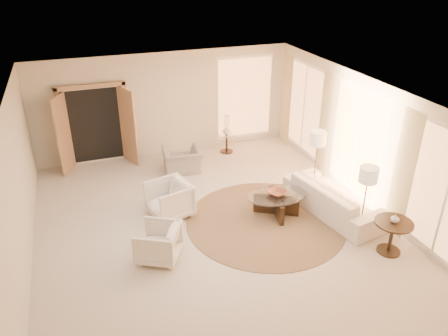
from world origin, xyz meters
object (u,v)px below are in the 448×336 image
object	(u,v)px
armchair_left	(169,198)
end_table	(392,232)
side_table	(227,141)
bowl	(277,193)
floor_lamp_near	(318,141)
side_vase	(227,130)
armchair_right	(158,241)
coffee_table	(276,202)
accent_chair	(182,156)
floor_lamp_far	(368,178)
end_vase	(395,219)
sofa	(333,198)

from	to	relation	value
armchair_left	end_table	bearing A→B (deg)	39.03
side_table	bowl	distance (m)	3.42
floor_lamp_near	bowl	world-z (taller)	floor_lamp_near
floor_lamp_near	side_vase	world-z (taller)	floor_lamp_near
armchair_right	end_table	distance (m)	4.35
coffee_table	side_vase	bearing A→B (deg)	88.40
bowl	armchair_left	bearing A→B (deg)	161.59
armchair_left	side_vase	xyz separation A→B (m)	(2.27, 2.69, 0.23)
armchair_left	accent_chair	size ratio (longest dim) A/B	0.90
armchair_right	coffee_table	size ratio (longest dim) A/B	0.44
accent_chair	coffee_table	xyz separation A→B (m)	(1.39, -2.68, -0.11)
floor_lamp_far	bowl	bearing A→B (deg)	136.26
armchair_right	accent_chair	bearing A→B (deg)	-172.50
floor_lamp_far	end_vase	xyz separation A→B (m)	(0.17, -0.70, -0.53)
end_table	side_table	world-z (taller)	end_table
sofa	armchair_right	size ratio (longest dim) A/B	3.15
sofa	floor_lamp_near	world-z (taller)	floor_lamp_near
coffee_table	end_table	xyz separation A→B (m)	(1.45, -1.92, 0.15)
sofa	side_vase	xyz separation A→B (m)	(-1.09, 3.76, 0.31)
side_vase	side_table	bearing A→B (deg)	-116.57
floor_lamp_near	floor_lamp_far	world-z (taller)	floor_lamp_near
accent_chair	floor_lamp_near	xyz separation A→B (m)	(2.65, -2.08, 0.89)
side_table	floor_lamp_far	xyz separation A→B (m)	(1.19, -4.64, 0.94)
armchair_right	side_vase	bearing A→B (deg)	174.51
armchair_left	end_table	xyz separation A→B (m)	(3.62, -2.65, 0.03)
end_table	end_vase	distance (m)	0.29
coffee_table	floor_lamp_far	size ratio (longest dim) A/B	1.16
side_table	bowl	size ratio (longest dim) A/B	1.42
sofa	bowl	distance (m)	1.25
armchair_right	accent_chair	size ratio (longest dim) A/B	0.80
armchair_left	end_table	world-z (taller)	armchair_left
floor_lamp_far	sofa	bearing A→B (deg)	96.32
coffee_table	side_table	bearing A→B (deg)	88.40
floor_lamp_far	side_vase	xyz separation A→B (m)	(-1.19, 4.64, -0.62)
accent_chair	end_vase	distance (m)	5.42
sofa	end_table	distance (m)	1.60
accent_chair	armchair_right	bearing A→B (deg)	74.38
floor_lamp_far	floor_lamp_near	bearing A→B (deg)	90.72
accent_chair	floor_lamp_far	distance (m)	4.81
armchair_right	end_table	bearing A→B (deg)	102.07
accent_chair	end_vase	xyz separation A→B (m)	(2.84, -4.60, 0.33)
side_table	end_vase	distance (m)	5.52
end_table	end_vase	world-z (taller)	end_vase
armchair_right	floor_lamp_far	distance (m)	4.13
end_vase	side_vase	bearing A→B (deg)	104.24
accent_chair	end_vase	bearing A→B (deg)	127.67
end_table	floor_lamp_near	bearing A→B (deg)	94.35
armchair_right	bowl	distance (m)	2.79
armchair_right	end_vase	world-z (taller)	end_vase
end_table	floor_lamp_near	distance (m)	2.67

